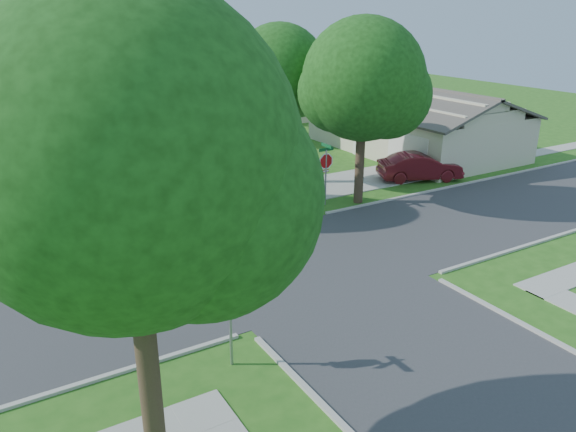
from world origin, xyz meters
The scene contains 20 objects.
ground centered at (0.00, 0.00, 0.00)m, with size 100.00×100.00×0.00m, color #285D19.
road_ns centered at (0.00, 0.00, 0.00)m, with size 7.00×100.00×0.02m, color #333335.
sidewalk_ne centered at (6.10, 26.00, 0.02)m, with size 1.20×40.00×0.04m, color #9E9B91.
sidewalk_nw centered at (-6.10, 26.00, 0.02)m, with size 1.20×40.00×0.04m, color #9E9B91.
driveway centered at (7.90, 7.10, 0.03)m, with size 8.80×3.60×0.05m, color #9E9B91.
stop_sign_sw centered at (-4.70, -4.70, 2.03)m, with size 1.05×0.80×2.98m.
stop_sign_ne centered at (4.70, 4.70, 2.03)m, with size 1.05×0.80×2.98m.
tree_e_near centered at (4.75, 9.01, 5.64)m, with size 4.97×4.80×8.28m.
tree_e_mid centered at (4.76, 21.01, 6.25)m, with size 5.59×5.40×9.21m.
tree_e_far centered at (4.75, 34.01, 5.98)m, with size 5.17×5.00×8.72m.
tree_w_near centered at (-4.64, 9.01, 6.12)m, with size 5.38×5.20×8.97m.
tree_w_mid centered at (-4.64, 21.01, 6.49)m, with size 5.80×5.60×9.56m.
tree_w_far centered at (-4.65, 34.01, 5.51)m, with size 4.76×4.60×8.04m.
tree_sw_corner centered at (-7.44, -6.99, 6.26)m, with size 6.21×6.00×9.55m.
tree_ne_corner centered at (6.36, 4.21, 5.59)m, with size 5.80×5.60×8.66m.
house_ne_near centered at (15.99, 11.00, 1.52)m, with size 8.42×13.60×4.23m.
house_ne_far centered at (15.99, 29.00, 1.52)m, with size 8.42×13.60×4.23m.
car_driveway centered at (11.50, 5.50, 0.74)m, with size 1.57×4.51×1.49m, color maroon.
car_curb_east centered at (1.20, 33.49, 0.69)m, with size 1.62×4.04×1.38m, color black.
car_curb_west centered at (-2.18, 41.64, 0.64)m, with size 1.81×4.44×1.29m, color black.
Camera 1 is at (-9.86, -16.27, 8.87)m, focal length 35.00 mm.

